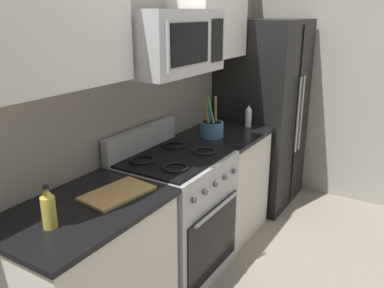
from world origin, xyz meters
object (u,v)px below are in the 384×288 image
Objects in this scene: microwave at (169,42)px; cutting_board at (117,193)px; refrigerator at (262,114)px; bottle_vinegar at (248,116)px; utensil_crock at (212,128)px; bottle_oil at (48,208)px; range_oven at (175,215)px.

microwave is 1.00m from cutting_board.
refrigerator reaches higher than cutting_board.
bottle_vinegar is (-0.52, -0.08, 0.10)m from refrigerator.
utensil_crock is at bearing 0.04° from microwave.
microwave is at bearing 2.77° from bottle_oil.
refrigerator is (1.53, -0.02, 0.43)m from range_oven.
utensil_crock is 1.22m from cutting_board.
bottle_oil is at bearing -178.19° from utensil_crock.
refrigerator reaches higher than range_oven.
range_oven is at bearing 174.50° from bottle_vinegar.
utensil_crock is at bearing 177.30° from refrigerator.
range_oven is at bearing 1.32° from bottle_oil.
cutting_board is (-0.64, -0.05, 0.44)m from range_oven.
microwave is 1.94× the size of cutting_board.
utensil_crock is (0.58, 0.00, -0.71)m from microwave.
microwave is (-0.00, 0.03, 1.22)m from range_oven.
bottle_vinegar is (1.02, -0.13, -0.69)m from microwave.
bottle_oil is at bearing 177.99° from bottle_vinegar.
cutting_board is 1.80× the size of bottle_oil.
bottle_vinegar reaches higher than cutting_board.
refrigerator reaches higher than utensil_crock.
refrigerator is at bearing 8.85° from bottle_vinegar.
microwave reaches higher than bottle_vinegar.
microwave reaches higher than range_oven.
utensil_crock reaches higher than range_oven.
cutting_board is (-0.64, -0.08, -0.77)m from microwave.
microwave is at bearing 7.09° from cutting_board.
bottle_oil reaches higher than cutting_board.
utensil_crock is at bearing 1.81° from bottle_oil.
bottle_vinegar is (0.43, -0.13, 0.02)m from utensil_crock.
cutting_board is at bearing -172.91° from microwave.
microwave is 1.23m from bottle_vinegar.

